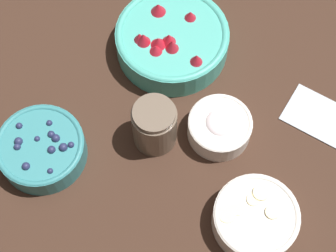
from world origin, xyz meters
TOP-DOWN VIEW (x-y plane):
  - ground_plane at (0.00, 0.00)m, footprint 4.00×4.00m
  - bowl_strawberries at (0.02, -0.14)m, footprint 0.23×0.23m
  - bowl_blueberries at (0.16, 0.17)m, footprint 0.16×0.16m
  - bowl_bananas at (-0.25, 0.15)m, footprint 0.15×0.15m
  - bowl_cream at (-0.13, 0.01)m, footprint 0.12×0.12m
  - jar_chocolate at (-0.02, 0.06)m, footprint 0.08×0.08m
  - napkin at (-0.30, -0.10)m, footprint 0.14×0.11m

SIDE VIEW (x-z plane):
  - ground_plane at x=0.00m, z-range 0.00..0.00m
  - napkin at x=-0.30m, z-range 0.00..0.01m
  - bowl_cream at x=-0.13m, z-range 0.00..0.06m
  - bowl_bananas at x=-0.25m, z-range 0.00..0.06m
  - bowl_blueberries at x=0.16m, z-range 0.00..0.06m
  - bowl_strawberries at x=0.02m, z-range 0.00..0.08m
  - jar_chocolate at x=-0.02m, z-range 0.00..0.10m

